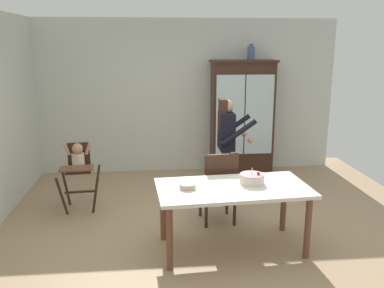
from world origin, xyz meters
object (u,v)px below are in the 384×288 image
(birthday_cake, at_px, (252,179))
(serving_bowl, at_px, (188,186))
(high_chair_with_toddler, at_px, (78,164))
(adult_person, at_px, (227,139))
(dining_chair_far_side, at_px, (219,183))
(dining_table, at_px, (233,194))
(china_cabinet, at_px, (242,117))
(ceramic_vase, at_px, (251,53))

(birthday_cake, distance_m, serving_bowl, 0.74)
(high_chair_with_toddler, distance_m, birthday_cake, 2.47)
(adult_person, bearing_deg, dining_chair_far_side, 163.73)
(adult_person, bearing_deg, serving_bowl, 154.22)
(high_chair_with_toddler, distance_m, dining_table, 2.32)
(high_chair_with_toddler, xyz_separation_m, adult_person, (2.07, 0.01, 0.31))
(china_cabinet, bearing_deg, adult_person, -109.85)
(adult_person, distance_m, dining_chair_far_side, 0.83)
(serving_bowl, height_order, dining_chair_far_side, dining_chair_far_side)
(ceramic_vase, bearing_deg, china_cabinet, -178.31)
(dining_table, distance_m, birthday_cake, 0.29)
(high_chair_with_toddler, bearing_deg, dining_chair_far_side, -24.99)
(ceramic_vase, distance_m, dining_table, 3.28)
(ceramic_vase, bearing_deg, adult_person, -114.03)
(china_cabinet, height_order, high_chair_with_toddler, china_cabinet)
(high_chair_with_toddler, relative_size, dining_table, 0.55)
(adult_person, bearing_deg, china_cabinet, -19.32)
(china_cabinet, xyz_separation_m, birthday_cake, (-0.46, -2.72, -0.21))
(china_cabinet, xyz_separation_m, high_chair_with_toddler, (-2.60, -1.49, -0.35))
(dining_chair_far_side, bearing_deg, serving_bowl, 50.10)
(birthday_cake, relative_size, serving_bowl, 1.56)
(china_cabinet, height_order, adult_person, china_cabinet)
(dining_chair_far_side, bearing_deg, adult_person, -111.82)
(china_cabinet, distance_m, birthday_cake, 2.77)
(birthday_cake, relative_size, dining_chair_far_side, 0.29)
(high_chair_with_toddler, bearing_deg, dining_table, -39.82)
(high_chair_with_toddler, xyz_separation_m, birthday_cake, (2.14, -1.23, 0.14))
(adult_person, xyz_separation_m, dining_chair_far_side, (-0.21, -0.69, -0.41))
(ceramic_vase, relative_size, high_chair_with_toddler, 0.28)
(china_cabinet, distance_m, serving_bowl, 3.07)
(high_chair_with_toddler, height_order, birthday_cake, high_chair_with_toddler)
(adult_person, bearing_deg, ceramic_vase, -23.49)
(serving_bowl, distance_m, dining_chair_far_side, 0.83)
(serving_bowl, bearing_deg, dining_chair_far_side, 55.11)
(high_chair_with_toddler, bearing_deg, birthday_cake, -34.97)
(birthday_cake, xyz_separation_m, dining_chair_far_side, (-0.28, 0.56, -0.24))
(birthday_cake, distance_m, dining_chair_far_side, 0.67)
(ceramic_vase, xyz_separation_m, dining_chair_far_side, (-0.87, -2.17, -1.56))
(ceramic_vase, xyz_separation_m, serving_bowl, (-1.32, -2.82, -1.35))
(adult_person, bearing_deg, birthday_cake, -176.24)
(ceramic_vase, distance_m, adult_person, 1.98)
(china_cabinet, bearing_deg, ceramic_vase, 1.69)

